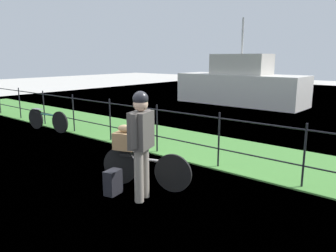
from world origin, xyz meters
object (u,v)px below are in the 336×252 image
bicycle_main (145,168)px  moored_boat_near (240,85)px  terrier_dog (127,128)px  cyclist_person (141,136)px  bicycle_parked (47,120)px  backpack_on_paving (113,182)px  wooden_crate (126,141)px

bicycle_main → moored_boat_near: (-3.62, 10.16, 0.55)m
terrier_dog → cyclist_person: (0.61, -0.27, 0.00)m
bicycle_main → bicycle_parked: bicycle_main is taller
backpack_on_paving → bicycle_main: bearing=149.3°
wooden_crate → bicycle_parked: size_ratio=0.21×
backpack_on_paving → bicycle_parked: bearing=-120.4°
wooden_crate → moored_boat_near: bearing=107.7°
terrier_dog → wooden_crate: bearing=-161.7°
cyclist_person → terrier_dog: bearing=156.0°
moored_boat_near → terrier_dog: bearing=-72.1°
bicycle_parked → bicycle_main: bearing=-13.5°
terrier_dog → bicycle_main: bearing=18.3°
bicycle_main → backpack_on_paving: bearing=-109.8°
bicycle_main → bicycle_parked: (-5.27, 1.26, -0.00)m
backpack_on_paving → bicycle_parked: size_ratio=0.23×
bicycle_main → terrier_dog: terrier_dog is taller
cyclist_person → backpack_on_paving: 0.96m
wooden_crate → bicycle_parked: 5.15m
bicycle_main → wooden_crate: (-0.33, -0.11, 0.44)m
backpack_on_paving → moored_boat_near: 11.25m
wooden_crate → terrier_dog: bearing=18.3°
bicycle_parked → moored_boat_near: 9.07m
terrier_dog → moored_boat_near: bearing=107.9°
cyclist_person → bicycle_parked: bearing=163.6°
bicycle_main → backpack_on_paving: (-0.19, -0.54, -0.14)m
bicycle_parked → moored_boat_near: size_ratio=0.29×
bicycle_main → wooden_crate: wooden_crate is taller
wooden_crate → cyclist_person: size_ratio=0.21×
cyclist_person → bicycle_parked: 5.85m
bicycle_main → cyclist_person: cyclist_person is taller
terrier_dog → bicycle_parked: (-4.97, 1.37, -0.67)m
cyclist_person → moored_boat_near: bearing=110.4°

